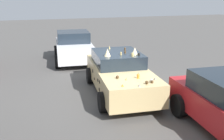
% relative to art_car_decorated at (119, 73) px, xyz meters
% --- Properties ---
extents(ground_plane, '(60.00, 60.00, 0.00)m').
position_rel_art_car_decorated_xyz_m(ground_plane, '(-0.08, 0.01, -0.73)').
color(ground_plane, '#514F4C').
extents(art_car_decorated, '(4.48, 2.30, 1.68)m').
position_rel_art_car_decorated_xyz_m(art_car_decorated, '(0.00, 0.00, 0.00)').
color(art_car_decorated, '#D8BC7F').
rests_on(art_car_decorated, ground).
extents(parked_sedan_far_right, '(4.09, 2.33, 1.54)m').
position_rel_art_car_decorated_xyz_m(parked_sedan_far_right, '(5.12, 0.73, 0.03)').
color(parked_sedan_far_right, white).
rests_on(parked_sedan_far_right, ground).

